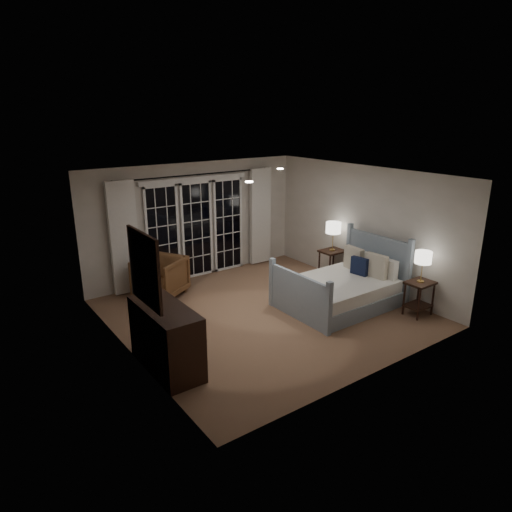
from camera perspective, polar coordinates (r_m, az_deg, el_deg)
floor at (r=8.38m, az=1.03°, el=-7.13°), size 5.00×5.00×0.00m
ceiling at (r=7.67m, az=1.13°, el=10.07°), size 5.00×5.00×0.00m
wall_left at (r=6.81m, az=-16.04°, el=-2.46°), size 0.02×5.00×2.50m
wall_right at (r=9.59m, az=13.16°, el=3.55°), size 0.02×5.00×2.50m
wall_back at (r=9.98m, az=-7.55°, el=4.41°), size 5.00×0.02×2.50m
wall_front at (r=6.23m, az=15.01°, el=-4.30°), size 5.00×0.02×2.50m
french_doors at (r=9.99m, az=-7.41°, el=3.47°), size 2.50×0.04×2.20m
curtain_rod at (r=9.72m, az=-7.51°, el=10.05°), size 3.50×0.03×0.03m
curtain_left at (r=9.26m, az=-16.18°, el=2.17°), size 0.55×0.10×2.25m
curtain_right at (r=10.76m, az=0.54°, el=4.98°), size 0.55×0.10×2.25m
downlight_a at (r=8.63m, az=3.04°, el=10.83°), size 0.12×0.12×0.01m
downlight_b at (r=7.01m, az=-0.87°, el=9.26°), size 0.12×0.12×0.01m
bed at (r=8.76m, az=10.69°, el=-4.09°), size 2.09×1.49×1.21m
nightstand_left at (r=8.66m, az=19.72°, el=-4.39°), size 0.48×0.39×0.63m
nightstand_right at (r=10.00m, az=9.44°, el=-0.51°), size 0.51×0.40×0.66m
lamp_left at (r=8.45m, az=20.18°, el=-0.21°), size 0.29×0.29×0.56m
lamp_right at (r=9.81m, az=9.65°, el=3.47°), size 0.32×0.32×0.62m
armchair at (r=9.18m, az=-11.90°, el=-2.57°), size 1.18×1.18×0.79m
dresser at (r=6.63m, az=-11.17°, el=-10.02°), size 0.57×1.34×0.95m
mirror at (r=6.12m, az=-13.76°, el=-1.58°), size 0.05×0.85×1.00m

